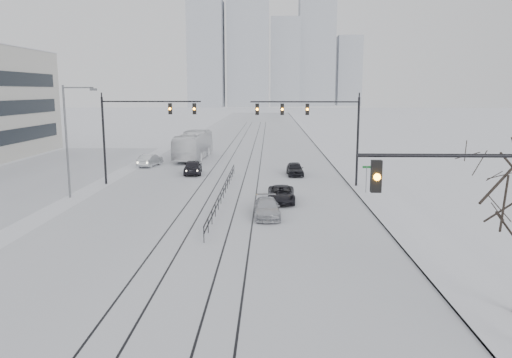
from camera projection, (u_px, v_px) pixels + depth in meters
name	position (u px, v px, depth m)	size (l,w,h in m)	color
road	(243.00, 153.00, 69.72)	(22.00, 260.00, 0.02)	silver
sidewalk_east	(340.00, 153.00, 69.34)	(5.00, 260.00, 0.16)	silver
curb	(322.00, 153.00, 69.41)	(0.10, 260.00, 0.12)	gray
parking_strip	(11.00, 185.00, 45.66)	(14.00, 60.00, 0.03)	silver
tram_rails	(233.00, 177.00, 50.03)	(5.30, 180.00, 0.01)	black
skyline	(273.00, 50.00, 274.52)	(96.00, 48.00, 72.00)	#9BA0AA
traffic_mast_near	(497.00, 221.00, 15.48)	(6.10, 0.37, 7.00)	black
traffic_mast_ne	(320.00, 123.00, 43.88)	(9.60, 0.37, 8.00)	black
traffic_mast_nw	(135.00, 124.00, 45.35)	(9.10, 0.37, 8.00)	black
street_light_west	(70.00, 133.00, 39.62)	(2.73, 0.25, 9.00)	#595B60
median_fence	(223.00, 192.00, 40.10)	(0.06, 24.00, 1.00)	black
street_sign	(366.00, 175.00, 41.56)	(0.70, 0.06, 2.40)	#595B60
sedan_sb_inner	(193.00, 167.00, 51.72)	(1.79, 4.46, 1.52)	black
sedan_sb_outer	(150.00, 160.00, 57.10)	(1.49, 4.26, 1.40)	silver
sedan_nb_front	(281.00, 194.00, 38.69)	(2.07, 4.49, 1.25)	black
sedan_nb_right	(267.00, 208.00, 34.11)	(1.74, 4.29, 1.25)	#B5B7BD
sedan_nb_far	(295.00, 169.00, 50.95)	(1.58, 3.92, 1.33)	black
box_truck	(194.00, 146.00, 63.17)	(2.88, 12.32, 3.43)	white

